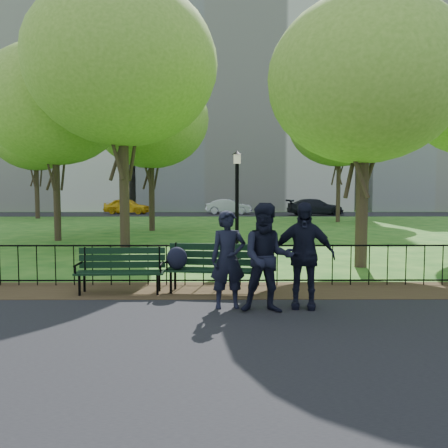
{
  "coord_description": "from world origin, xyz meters",
  "views": [
    {
      "loc": [
        -0.61,
        -7.36,
        2.0
      ],
      "look_at": [
        -0.56,
        1.5,
        1.38
      ],
      "focal_mm": 35.0,
      "sensor_mm": 36.0,
      "label": 1
    }
  ],
  "objects_px": {
    "tree_far_w": "(35,133)",
    "sedan_silver": "(229,207)",
    "park_bench_main": "(199,261)",
    "person_right": "(303,255)",
    "tree_far_e": "(340,123)",
    "tree_mid_w": "(54,105)",
    "taxi": "(127,206)",
    "person_mid": "(267,258)",
    "tree_far_c": "(151,119)",
    "tree_near_w": "(122,65)",
    "lamppost": "(237,202)",
    "sedan_dark": "(315,207)",
    "tree_near_e": "(365,81)",
    "person_left": "(228,259)",
    "park_bench_left_a": "(121,265)"
  },
  "relations": [
    {
      "from": "tree_far_c",
      "to": "sedan_silver",
      "type": "distance_m",
      "value": 19.9
    },
    {
      "from": "person_right",
      "to": "sedan_dark",
      "type": "distance_m",
      "value": 33.28
    },
    {
      "from": "park_bench_main",
      "to": "tree_far_w",
      "type": "relative_size",
      "value": 0.2
    },
    {
      "from": "tree_far_w",
      "to": "tree_far_e",
      "type": "bearing_deg",
      "value": -11.15
    },
    {
      "from": "lamppost",
      "to": "tree_mid_w",
      "type": "distance_m",
      "value": 10.18
    },
    {
      "from": "lamppost",
      "to": "tree_mid_w",
      "type": "relative_size",
      "value": 0.4
    },
    {
      "from": "sedan_silver",
      "to": "tree_near_e",
      "type": "bearing_deg",
      "value": -164.14
    },
    {
      "from": "park_bench_main",
      "to": "tree_far_e",
      "type": "height_order",
      "value": "tree_far_e"
    },
    {
      "from": "park_bench_main",
      "to": "tree_near_w",
      "type": "xyz_separation_m",
      "value": [
        -3.08,
        7.22,
        5.93
      ]
    },
    {
      "from": "tree_mid_w",
      "to": "sedan_silver",
      "type": "relative_size",
      "value": 1.86
    },
    {
      "from": "tree_near_e",
      "to": "tree_far_w",
      "type": "height_order",
      "value": "tree_far_w"
    },
    {
      "from": "tree_far_c",
      "to": "taxi",
      "type": "bearing_deg",
      "value": 105.96
    },
    {
      "from": "park_bench_left_a",
      "to": "person_mid",
      "type": "xyz_separation_m",
      "value": [
        2.78,
        -1.47,
        0.37
      ]
    },
    {
      "from": "tree_near_e",
      "to": "person_mid",
      "type": "bearing_deg",
      "value": -123.6
    },
    {
      "from": "lamppost",
      "to": "taxi",
      "type": "distance_m",
      "value": 31.53
    },
    {
      "from": "tree_near_e",
      "to": "tree_far_e",
      "type": "xyz_separation_m",
      "value": [
        4.39,
        18.84,
        1.92
      ]
    },
    {
      "from": "tree_far_c",
      "to": "sedan_dark",
      "type": "relative_size",
      "value": 1.66
    },
    {
      "from": "tree_near_w",
      "to": "tree_far_c",
      "type": "distance_m",
      "value": 7.61
    },
    {
      "from": "lamppost",
      "to": "person_right",
      "type": "relative_size",
      "value": 1.75
    },
    {
      "from": "tree_far_w",
      "to": "sedan_dark",
      "type": "xyz_separation_m",
      "value": [
        23.44,
        4.83,
        -6.07
      ]
    },
    {
      "from": "tree_near_w",
      "to": "tree_far_e",
      "type": "xyz_separation_m",
      "value": [
        11.73,
        14.69,
        0.33
      ]
    },
    {
      "from": "park_bench_main",
      "to": "person_right",
      "type": "xyz_separation_m",
      "value": [
        1.87,
        -1.21,
        0.28
      ]
    },
    {
      "from": "person_mid",
      "to": "sedan_dark",
      "type": "relative_size",
      "value": 0.35
    },
    {
      "from": "person_right",
      "to": "person_left",
      "type": "bearing_deg",
      "value": -168.97
    },
    {
      "from": "tree_near_w",
      "to": "tree_far_w",
      "type": "height_order",
      "value": "tree_far_w"
    },
    {
      "from": "tree_far_e",
      "to": "person_mid",
      "type": "distance_m",
      "value": 25.28
    },
    {
      "from": "tree_near_w",
      "to": "taxi",
      "type": "xyz_separation_m",
      "value": [
        -5.71,
        26.8,
        -5.81
      ]
    },
    {
      "from": "person_right",
      "to": "tree_far_w",
      "type": "bearing_deg",
      "value": 131.43
    },
    {
      "from": "park_bench_main",
      "to": "person_mid",
      "type": "xyz_separation_m",
      "value": [
        1.22,
        -1.5,
        0.28
      ]
    },
    {
      "from": "tree_far_e",
      "to": "tree_mid_w",
      "type": "bearing_deg",
      "value": -141.36
    },
    {
      "from": "tree_mid_w",
      "to": "tree_far_c",
      "type": "relative_size",
      "value": 0.96
    },
    {
      "from": "lamppost",
      "to": "park_bench_main",
      "type": "bearing_deg",
      "value": -102.73
    },
    {
      "from": "tree_far_c",
      "to": "person_left",
      "type": "bearing_deg",
      "value": -76.41
    },
    {
      "from": "tree_far_e",
      "to": "sedan_dark",
      "type": "xyz_separation_m",
      "value": [
        0.42,
        9.37,
        -6.15
      ]
    },
    {
      "from": "person_left",
      "to": "lamppost",
      "type": "bearing_deg",
      "value": 78.04
    },
    {
      "from": "person_right",
      "to": "sedan_silver",
      "type": "height_order",
      "value": "person_right"
    },
    {
      "from": "sedan_dark",
      "to": "tree_mid_w",
      "type": "bearing_deg",
      "value": 138.41
    },
    {
      "from": "tree_far_w",
      "to": "lamppost",
      "type": "bearing_deg",
      "value": -55.73
    },
    {
      "from": "tree_far_w",
      "to": "sedan_silver",
      "type": "xyz_separation_m",
      "value": [
        15.57,
        7.02,
        -6.09
      ]
    },
    {
      "from": "sedan_silver",
      "to": "person_right",
      "type": "bearing_deg",
      "value": -168.78
    },
    {
      "from": "park_bench_main",
      "to": "sedan_silver",
      "type": "xyz_separation_m",
      "value": [
        1.21,
        33.47,
        0.09
      ]
    },
    {
      "from": "taxi",
      "to": "tree_mid_w",
      "type": "bearing_deg",
      "value": -164.85
    },
    {
      "from": "tree_near_w",
      "to": "sedan_silver",
      "type": "bearing_deg",
      "value": 80.72
    },
    {
      "from": "tree_mid_w",
      "to": "person_mid",
      "type": "relative_size",
      "value": 4.46
    },
    {
      "from": "tree_far_c",
      "to": "sedan_dark",
      "type": "height_order",
      "value": "tree_far_c"
    },
    {
      "from": "tree_far_w",
      "to": "taxi",
      "type": "relative_size",
      "value": 2.21
    },
    {
      "from": "park_bench_main",
      "to": "tree_mid_w",
      "type": "relative_size",
      "value": 0.23
    },
    {
      "from": "tree_far_e",
      "to": "sedan_silver",
      "type": "bearing_deg",
      "value": 122.79
    },
    {
      "from": "park_bench_main",
      "to": "person_right",
      "type": "relative_size",
      "value": 1.04
    },
    {
      "from": "tree_mid_w",
      "to": "tree_far_e",
      "type": "relative_size",
      "value": 0.82
    }
  ]
}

